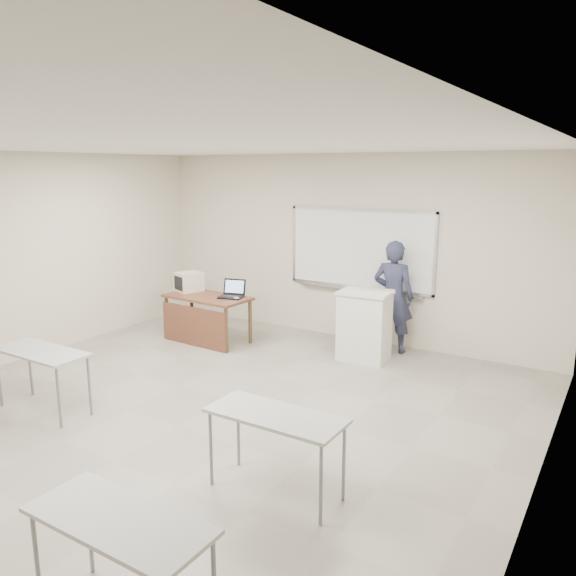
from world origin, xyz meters
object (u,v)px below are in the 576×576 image
Objects in this scene: laptop at (233,293)px; presenter at (393,297)px; whiteboard at (360,250)px; keyboard at (377,291)px; instructor_desk at (203,310)px; podium at (364,326)px; crt_monitor at (189,282)px; mouse at (236,298)px.

presenter is (2.33, 0.93, 0.05)m from laptop.
presenter is at bearing -21.81° from whiteboard.
keyboard is (0.65, -0.80, -0.44)m from whiteboard.
instructor_desk is (-2.04, -1.48, -0.94)m from whiteboard.
podium is 0.55m from keyboard.
podium reaches higher than laptop.
presenter reaches higher than laptop.
keyboard is at bearing 27.40° from crt_monitor.
podium is 3.07m from crt_monitor.
presenter is (2.73, 1.20, 0.32)m from instructor_desk.
mouse is at bearing 15.27° from crt_monitor.
crt_monitor is 0.23× the size of presenter.
presenter is at bearing 1.13° from mouse.
mouse is (-1.49, -1.32, -0.71)m from whiteboard.
crt_monitor is at bearing -153.81° from whiteboard.
podium is 0.60× the size of presenter.
podium reaches higher than mouse.
whiteboard is 2.11m from mouse.
podium is 9.82× the size of mouse.
presenter reaches higher than crt_monitor.
whiteboard reaches higher than crt_monitor.
laptop is at bearing 119.76° from mouse.
keyboard reaches higher than instructor_desk.
laptop is at bearing 17.39° from presenter.
podium is 0.72m from presenter.
instructor_desk is 3.00m from presenter.
keyboard is (3.18, 0.45, 0.13)m from crt_monitor.
crt_monitor is 1.08× the size of laptop.
presenter reaches higher than keyboard.
keyboard is at bearing -50.81° from whiteboard.
whiteboard reaches higher than presenter.
instructor_desk is 3.81× the size of laptop.
laptop is (-2.14, -0.33, 0.29)m from podium.
whiteboard is 1.44× the size of presenter.
keyboard reaches higher than mouse.
crt_monitor is 3.36m from presenter.
mouse is at bearing -138.46° from whiteboard.
instructor_desk is 13.41× the size of mouse.
crt_monitor reaches higher than mouse.
laptop is 0.21× the size of presenter.
presenter reaches higher than instructor_desk.
instructor_desk is 2.82m from keyboard.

